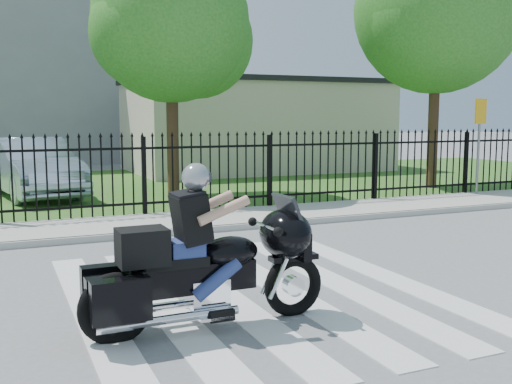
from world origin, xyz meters
name	(u,v)px	position (x,y,z in m)	size (l,w,h in m)	color
ground	(254,293)	(0.00, 0.00, 0.00)	(120.00, 120.00, 0.00)	slate
crosswalk	(254,292)	(0.00, 0.00, 0.01)	(5.00, 5.50, 0.01)	silver
sidewalk	(156,224)	(0.00, 5.00, 0.06)	(40.00, 2.00, 0.12)	#ADAAA3
curb	(170,233)	(0.00, 4.00, 0.06)	(40.00, 0.12, 0.12)	#ADAAA3
grass_strip	(100,188)	(0.00, 12.00, 0.01)	(40.00, 12.00, 0.02)	#305A1F
iron_fence	(144,178)	(0.00, 6.00, 0.90)	(26.00, 0.04, 1.80)	black
tree_mid	(171,24)	(1.50, 9.00, 4.67)	(4.20, 4.20, 6.78)	#382316
tree_right	(437,10)	(9.50, 8.00, 5.39)	(5.00, 5.00, 7.90)	#382316
building_low	(255,128)	(7.00, 16.00, 1.75)	(10.00, 6.00, 3.50)	beige
building_low_roof	(255,82)	(7.00, 16.00, 3.60)	(10.20, 6.20, 0.20)	black
motorcycle_rider	(202,260)	(-1.01, -0.95, 0.74)	(2.73, 0.81, 1.81)	black
parked_car	(34,167)	(-1.98, 10.66, 0.83)	(1.72, 4.92, 1.62)	#A4B3CF
traffic_sign	(480,126)	(9.14, 5.69, 1.96)	(0.55, 0.22, 2.58)	slate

